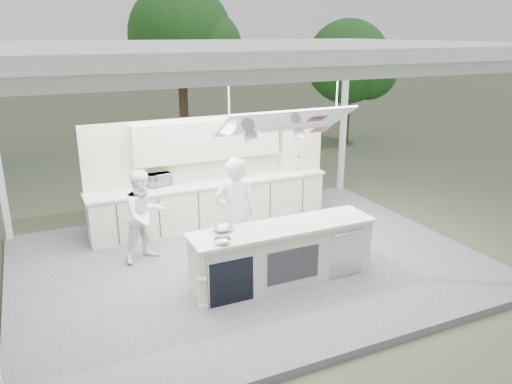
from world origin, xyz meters
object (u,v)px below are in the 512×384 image
demo_island (282,253)px  head_chef (235,215)px  back_counter (212,203)px  sous_chef (144,216)px

demo_island → head_chef: size_ratio=1.56×
demo_island → head_chef: bearing=128.3°
back_counter → sous_chef: 2.00m
head_chef → sous_chef: head_chef is taller
back_counter → head_chef: bearing=-99.6°
head_chef → sous_chef: size_ratio=1.20×
demo_island → back_counter: bearing=93.6°
back_counter → sous_chef: (-1.65, -1.08, 0.35)m
demo_island → head_chef: (-0.54, 0.68, 0.52)m
sous_chef → demo_island: bearing=-61.6°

